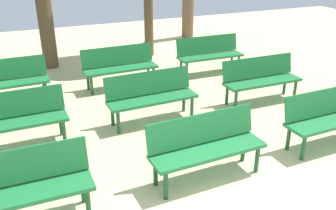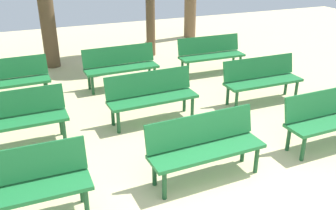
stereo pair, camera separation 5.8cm
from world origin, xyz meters
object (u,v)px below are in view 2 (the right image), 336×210
bench_r1_c2 (262,77)px  bench_r0_c1 (205,144)px  bench_r1_c1 (151,94)px  bench_r2_c2 (211,53)px  bench_r0_c2 (330,115)px  bench_r0_c0 (17,184)px  bench_r2_c0 (7,79)px  bench_r2_c1 (121,64)px  bench_r1_c0 (13,116)px

bench_r1_c2 → bench_r0_c1: bearing=-139.7°
bench_r0_c1 → bench_r1_c1: bearing=89.4°
bench_r1_c2 → bench_r2_c2: (-0.10, 1.93, 0.00)m
bench_r0_c2 → bench_r1_c1: size_ratio=1.00×
bench_r0_c0 → bench_r0_c1: (2.35, 0.01, 0.00)m
bench_r2_c0 → bench_r2_c2: 4.57m
bench_r0_c2 → bench_r2_c1: (-2.32, 3.72, 0.00)m
bench_r1_c0 → bench_r2_c2: 4.91m
bench_r0_c1 → bench_r0_c2: (2.21, 0.05, 0.00)m
bench_r0_c0 → bench_r1_c1: bearing=40.2°
bench_r1_c2 → bench_r1_c0: bearing=-179.5°
bench_r1_c1 → bench_r2_c0: same height
bench_r1_c0 → bench_r1_c2: size_ratio=1.01×
bench_r1_c1 → bench_r2_c0: bearing=140.0°
bench_r2_c1 → bench_r1_c1: bearing=-90.4°
bench_r1_c1 → bench_r1_c2: same height
bench_r0_c1 → bench_r1_c0: 3.00m
bench_r2_c0 → bench_r1_c1: bearing=-39.2°
bench_r1_c2 → bench_r2_c1: 3.00m
bench_r2_c1 → bench_r0_c0: bearing=-122.4°
bench_r0_c0 → bench_r2_c2: bearing=40.6°
bench_r1_c1 → bench_r2_c2: size_ratio=1.01×
bench_r1_c0 → bench_r2_c1: (2.24, 1.91, 0.00)m
bench_r0_c1 → bench_r1_c0: same height
bench_r2_c1 → bench_r2_c0: bearing=179.5°
bench_r0_c1 → bench_r2_c0: bearing=120.5°
bench_r0_c1 → bench_r2_c2: same height
bench_r1_c2 → bench_r0_c2: bearing=-91.1°
bench_r1_c0 → bench_r2_c0: size_ratio=1.00×
bench_r1_c1 → bench_r2_c2: (2.21, 1.92, 0.00)m
bench_r2_c1 → bench_r2_c2: bearing=0.0°
bench_r2_c0 → bench_r1_c0: bearing=-89.5°
bench_r1_c2 → bench_r2_c1: bearing=141.6°
bench_r1_c0 → bench_r2_c2: size_ratio=1.00×
bench_r0_c0 → bench_r2_c1: bearing=59.4°
bench_r0_c1 → bench_r2_c2: size_ratio=1.01×
bench_r2_c0 → bench_r0_c0: bearing=-90.7°
bench_r0_c1 → bench_r2_c0: size_ratio=1.00×
bench_r0_c1 → bench_r2_c1: bearing=89.1°
bench_r2_c0 → bench_r2_c1: bearing=-0.5°
bench_r0_c2 → bench_r1_c0: same height
bench_r0_c2 → bench_r0_c1: bearing=179.7°
bench_r0_c2 → bench_r1_c2: same height
bench_r0_c1 → bench_r1_c1: size_ratio=1.00×
bench_r0_c0 → bench_r0_c2: size_ratio=0.99×
bench_r0_c2 → bench_r2_c2: (-0.07, 3.79, 0.00)m
bench_r0_c1 → bench_r1_c0: (-2.35, 1.87, 0.00)m
bench_r0_c1 → bench_r0_c2: size_ratio=1.00×
bench_r2_c0 → bench_r2_c1: same height
bench_r1_c2 → bench_r2_c0: bearing=158.7°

